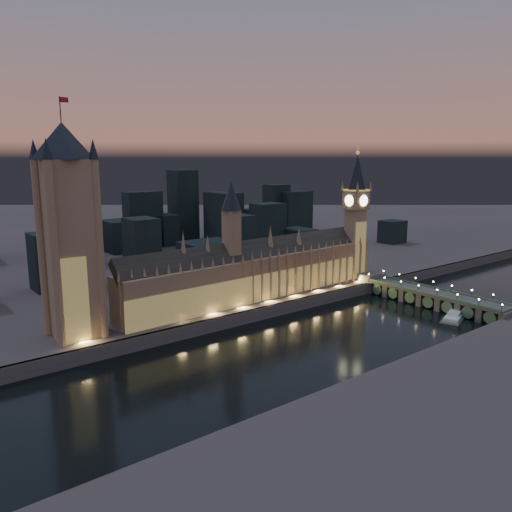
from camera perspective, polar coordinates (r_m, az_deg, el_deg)
ground_plane at (r=289.07m, az=5.99°, el=-9.21°), size 2000.00×2000.00×0.00m
north_bank at (r=745.38m, az=-22.85°, el=2.83°), size 2000.00×960.00×8.00m
embankment_wall at (r=316.88m, az=0.84°, el=-6.54°), size 2000.00×2.50×8.00m
palace_of_westminster at (r=332.62m, az=-0.05°, el=-1.69°), size 202.00×29.44×78.00m
victoria_tower at (r=270.27m, az=-20.64°, el=3.65°), size 31.68×31.68×121.51m
elizabeth_tower at (r=393.97m, az=11.34°, el=5.68°), size 18.00×18.00×101.18m
westminster_bridge at (r=366.20m, az=18.85°, el=-4.39°), size 18.38×113.00×15.90m
river_boat at (r=350.79m, az=21.98°, el=-6.03°), size 48.48×26.18×4.50m
city_backdrop at (r=501.85m, az=-10.31°, el=2.93°), size 478.01×215.63×79.10m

